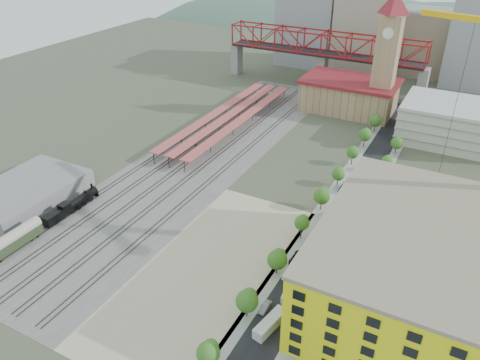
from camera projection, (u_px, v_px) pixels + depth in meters
The scene contains 31 objects.
ground at pixel (279, 208), 131.19m from camera, with size 400.00×400.00×0.00m, color #474C38.
ballast_strip at pixel (203, 156), 159.18m from camera, with size 36.00×165.00×0.06m, color #605E59.
dirt_lot at pixel (208, 270), 108.72m from camera, with size 28.00×67.00×0.06m, color tan.
street_asphalt at pixel (350, 197), 136.15m from camera, with size 12.00×170.00×0.06m, color black.
sidewalk_west at pixel (332, 193), 138.39m from camera, with size 3.00×170.00×0.04m, color gray.
sidewalk_east at pixel (369, 202), 133.92m from camera, with size 3.00×170.00×0.04m, color gray.
construction_pad at pixel (437, 311), 97.61m from camera, with size 50.00×90.00×0.06m, color gray.
rail_tracks at pixel (198, 154), 159.85m from camera, with size 26.56×160.00×0.18m.
platform_canopies at pixel (229, 115), 180.25m from camera, with size 16.00×80.00×4.12m.
station_hall at pixel (349, 95), 192.58m from camera, with size 38.00×24.00×13.10m.
clock_tower at pixel (388, 46), 174.75m from camera, with size 12.00×12.00×52.00m.
parking_garage at pixel (452, 122), 166.59m from camera, with size 34.00×26.00×14.00m, color silver.
truss_bridge at pixel (324, 47), 212.19m from camera, with size 94.00×9.60×25.60m.
construction_building at pixel (431, 272), 94.13m from camera, with size 44.60×50.60×18.80m.
warehouse at pixel (26, 192), 133.81m from camera, with size 22.00×32.00×5.00m, color gray.
street_trees at pixel (339, 215), 128.51m from camera, with size 15.40×124.40×8.00m.
skyline at pixel (414, 29), 225.56m from camera, with size 133.00×46.00×60.00m.
distant_hills at pixel (470, 144), 351.40m from camera, with size 647.00×264.00×227.00m.
locomotive at pixel (73, 205), 129.38m from camera, with size 2.58×19.94×4.98m.
coach at pixel (12, 241), 113.64m from camera, with size 2.86×16.61×5.21m.
site_trailer_a at pixel (270, 324), 93.03m from camera, with size 2.31×8.78×2.40m, color silver.
site_trailer_b at pixel (291, 290), 101.37m from camera, with size 2.30×8.76×2.40m, color silver.
site_trailer_c at pixel (315, 251), 112.96m from camera, with size 2.35×8.94×2.45m, color silver.
site_trailer_d at pixel (321, 241), 116.10m from camera, with size 2.60×9.88×2.71m, color silver.
car_1 at pixel (265, 307), 97.57m from camera, with size 1.43×4.09×1.35m, color #949599.
car_2 at pixel (297, 259), 111.08m from camera, with size 2.59×5.61×1.56m, color black.
car_3 at pixel (343, 188), 139.26m from camera, with size 2.08×5.11×1.48m, color navy.
car_4 at pixel (300, 302), 98.81m from camera, with size 1.79×4.44×1.51m, color silver.
car_5 at pixel (339, 235), 119.14m from camera, with size 1.47×4.20×1.38m, color gray.
car_6 at pixel (349, 218), 125.62m from camera, with size 2.48×5.37×1.49m, color black.
car_7 at pixel (375, 172), 147.94m from camera, with size 1.86×4.58×1.33m, color #1A264E.
Camera 1 is at (41.79, -101.90, 72.55)m, focal length 35.00 mm.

